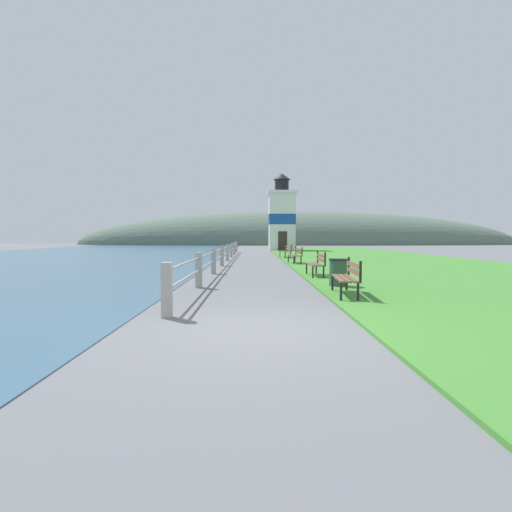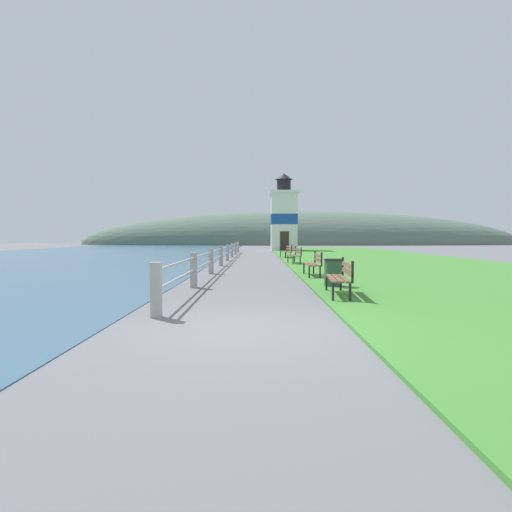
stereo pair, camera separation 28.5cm
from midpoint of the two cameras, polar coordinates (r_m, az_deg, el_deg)
name	(u,v)px [view 2 (the right image)]	position (r m, az deg, el deg)	size (l,w,h in m)	color
ground_plane	(243,330)	(6.41, -0.61, -10.55)	(160.00, 160.00, 0.00)	slate
grass_verge	(380,260)	(25.53, 17.66, -0.57)	(12.00, 54.29, 0.06)	#428433
water_strip	(22,260)	(28.27, -30.14, -0.55)	(24.00, 86.87, 0.01)	#385B75
seawall_railing	(225,253)	(22.20, -4.15, 0.50)	(0.18, 29.94, 1.01)	#A8A399
park_bench_near	(341,275)	(9.88, 12.87, -2.73)	(0.62, 1.77, 0.94)	brown
park_bench_midway	(314,263)	(14.57, 8.85, -0.94)	(0.48, 1.62, 0.94)	brown
park_bench_far	(296,254)	(21.29, 6.05, 0.26)	(0.62, 1.71, 0.94)	brown
park_bench_by_lighthouse	(287,250)	(26.89, 4.74, 0.80)	(0.69, 1.85, 0.94)	brown
lighthouse	(284,217)	(41.81, 4.18, 5.54)	(3.04, 3.04, 8.02)	white
trash_bin	(333,273)	(11.68, 11.64, -2.44)	(0.54, 0.54, 0.84)	#2D5138
distant_hillside	(301,245)	(72.87, 6.52, 1.63)	(80.00, 16.00, 12.00)	#566B5B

